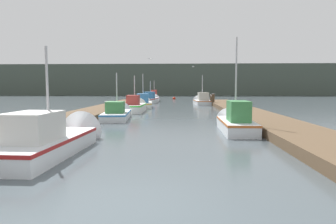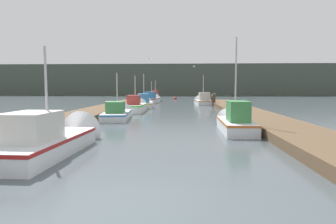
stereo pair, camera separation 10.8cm
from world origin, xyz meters
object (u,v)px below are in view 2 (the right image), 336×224
fishing_boat_0 (51,138)px  fishing_boat_5 (203,101)px  fishing_boat_1 (235,121)px  fishing_boat_6 (152,99)px  seagull_1 (151,59)px  channel_buoy (175,98)px  mooring_piling_2 (214,100)px  fishing_boat_4 (144,103)px  fishing_boat_3 (136,106)px  mooring_piling_3 (213,101)px  fishing_boat_2 (118,113)px  mooring_piling_0 (107,109)px  mooring_piling_1 (212,99)px  seagull_lead (194,66)px  fishing_boat_7 (155,98)px

fishing_boat_0 → fishing_boat_5: fishing_boat_5 is taller
fishing_boat_1 → fishing_boat_6: 26.20m
fishing_boat_0 → fishing_boat_5: 27.35m
fishing_boat_0 → seagull_1: bearing=89.1°
fishing_boat_6 → channel_buoy: size_ratio=6.20×
mooring_piling_2 → fishing_boat_4: bearing=-161.8°
fishing_boat_4 → channel_buoy: (2.76, 19.83, -0.27)m
fishing_boat_1 → fishing_boat_3: fishing_boat_1 is taller
mooring_piling_3 → fishing_boat_2: bearing=-119.3°
mooring_piling_0 → fishing_boat_5: bearing=61.4°
mooring_piling_1 → mooring_piling_3: mooring_piling_1 is taller
seagull_lead → fishing_boat_6: bearing=37.2°
fishing_boat_6 → fishing_boat_1: bearing=-71.3°
fishing_boat_3 → channel_buoy: fishing_boat_3 is taller
fishing_boat_3 → seagull_1: size_ratio=9.42×
fishing_boat_1 → fishing_boat_3: size_ratio=0.96×
fishing_boat_2 → fishing_boat_3: bearing=81.2°
fishing_boat_3 → mooring_piling_3: bearing=47.0°
fishing_boat_1 → seagull_1: seagull_1 is taller
fishing_boat_2 → fishing_boat_7: (0.21, 25.27, 0.12)m
fishing_boat_7 → mooring_piling_0: bearing=-97.6°
fishing_boat_3 → seagull_lead: 10.82m
fishing_boat_6 → seagull_1: bearing=-80.4°
fishing_boat_7 → fishing_boat_4: bearing=-93.8°
fishing_boat_5 → mooring_piling_0: size_ratio=4.36×
fishing_boat_0 → mooring_piling_3: 25.56m
fishing_boat_4 → mooring_piling_2: 7.97m
seagull_1 → channel_buoy: bearing=56.9°
fishing_boat_2 → fishing_boat_6: fishing_boat_2 is taller
fishing_boat_5 → fishing_boat_7: size_ratio=0.94×
fishing_boat_5 → fishing_boat_6: fishing_boat_5 is taller
fishing_boat_0 → mooring_piling_2: size_ratio=4.14×
channel_buoy → fishing_boat_4: bearing=-97.9°
fishing_boat_4 → mooring_piling_1: 10.38m
fishing_boat_3 → channel_buoy: bearing=82.9°
fishing_boat_5 → channel_buoy: bearing=98.8°
mooring_piling_1 → fishing_boat_1: bearing=-92.7°
fishing_boat_5 → channel_buoy: (-3.71, 14.83, -0.28)m
fishing_boat_2 → mooring_piling_3: size_ratio=4.89×
fishing_boat_2 → seagull_lead: size_ratio=9.95×
fishing_boat_3 → fishing_boat_1: bearing=-59.6°
mooring_piling_0 → channel_buoy: 29.66m
fishing_boat_4 → fishing_boat_7: bearing=84.8°
fishing_boat_0 → fishing_boat_2: 10.51m
fishing_boat_2 → fishing_boat_0: bearing=-95.1°
fishing_boat_6 → mooring_piling_2: 10.00m
fishing_boat_3 → seagull_1: bearing=81.7°
fishing_boat_6 → fishing_boat_7: (-0.02, 5.39, -0.00)m
fishing_boat_7 → seagull_1: bearing=-90.7°
fishing_boat_2 → fishing_boat_4: (0.35, 11.00, 0.06)m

